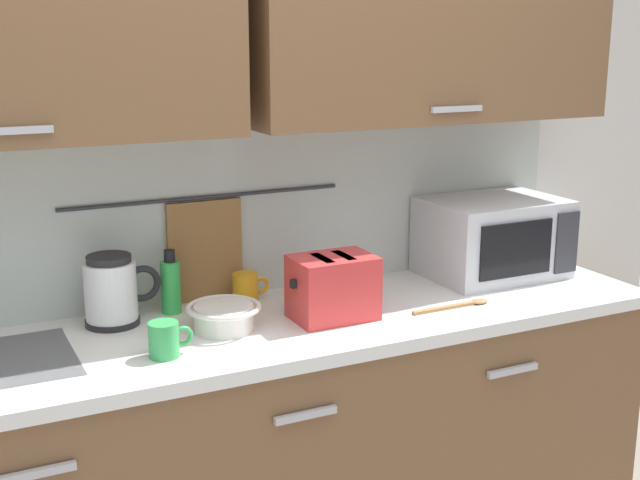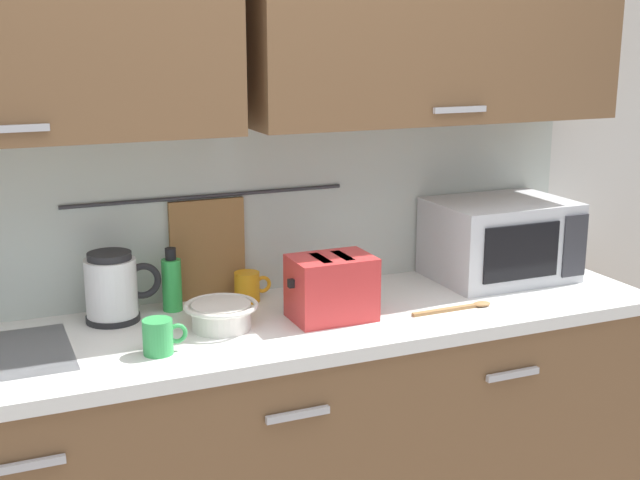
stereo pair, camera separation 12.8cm
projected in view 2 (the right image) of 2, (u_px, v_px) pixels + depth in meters
counter_unit at (258, 459)px, 2.59m from camera, size 2.53×0.64×0.90m
back_wall_assembly at (229, 102)px, 2.54m from camera, size 3.70×0.41×2.50m
microwave at (500, 239)px, 2.90m from camera, size 0.46×0.35×0.27m
electric_kettle at (113, 288)px, 2.47m from camera, size 0.23×0.16×0.21m
dish_soap_bottle at (172, 283)px, 2.57m from camera, size 0.06×0.06×0.20m
mug_near_sink at (159, 337)px, 2.23m from camera, size 0.12×0.08×0.09m
mixing_bowl at (221, 314)px, 2.42m from camera, size 0.21×0.21×0.08m
toaster at (332, 287)px, 2.49m from camera, size 0.26×0.17×0.19m
mug_by_kettle at (248, 287)px, 2.66m from camera, size 0.12×0.08×0.09m
wooden_spoon at (462, 307)px, 2.59m from camera, size 0.28×0.04×0.01m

